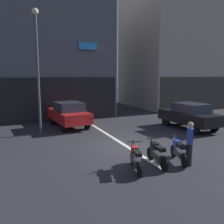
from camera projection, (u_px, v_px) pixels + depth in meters
ground_plane at (128, 147)px, 11.26m from camera, size 120.00×120.00×0.00m
lane_centre_line at (90, 124)px, 16.75m from camera, size 0.20×18.00×0.01m
building_mid_block at (46, 24)px, 21.08m from camera, size 9.32×10.06×15.68m
building_far_right at (175, 50)px, 26.51m from camera, size 9.91×8.99×12.24m
car_red_crossing_near at (69, 114)px, 15.62m from camera, size 2.20×4.27×1.64m
car_black_parked_kerbside at (190, 115)px, 15.02m from camera, size 2.02×4.20×1.64m
street_lamp at (37, 60)px, 13.16m from camera, size 0.36×0.36×6.93m
motorcycle_red_row_leftmost at (136, 158)px, 8.48m from camera, size 0.63×1.63×0.98m
motorcycle_black_row_left_mid at (157, 153)px, 8.96m from camera, size 0.55×1.67×0.98m
motorcycle_blue_row_centre at (179, 151)px, 9.28m from camera, size 0.64×1.62×0.98m
person_by_motorcycles at (190, 143)px, 8.86m from camera, size 0.40×0.42×1.67m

